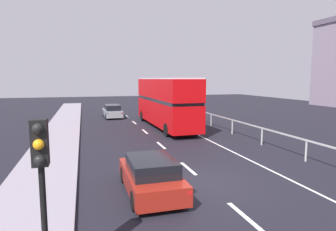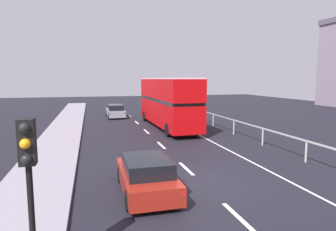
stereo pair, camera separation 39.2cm
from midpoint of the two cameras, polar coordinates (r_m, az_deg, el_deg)
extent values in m
cube|color=black|center=(12.19, 7.50, -13.17)|extent=(73.06, 120.00, 0.10)
cube|color=gray|center=(11.48, -24.55, -14.46)|extent=(2.79, 80.00, 0.14)
cube|color=silver|center=(9.65, 14.85, -18.71)|extent=(0.16, 1.99, 0.01)
cube|color=silver|center=(13.87, 4.42, -10.34)|extent=(0.16, 1.99, 0.01)
cube|color=silver|center=(18.47, -0.74, -5.86)|extent=(0.16, 1.99, 0.01)
cube|color=silver|center=(23.22, -3.78, -3.16)|extent=(0.16, 1.99, 0.01)
cube|color=silver|center=(28.06, -5.77, -1.37)|extent=(0.16, 1.99, 0.01)
cube|color=silver|center=(32.93, -7.17, -0.12)|extent=(0.16, 1.99, 0.01)
cube|color=silver|center=(37.83, -8.20, 0.82)|extent=(0.16, 1.99, 0.01)
cube|color=silver|center=(21.51, 7.06, -4.03)|extent=(0.12, 46.00, 0.01)
cube|color=#B2B9B5|center=(22.44, 13.33, -0.90)|extent=(0.08, 42.00, 0.08)
cylinder|color=#B2B9B5|center=(16.34, 26.12, -6.40)|extent=(0.10, 0.10, 1.09)
cylinder|color=#B2B9B5|center=(19.30, 18.67, -4.03)|extent=(0.10, 0.10, 1.09)
cylinder|color=#B2B9B5|center=(22.52, 13.29, -2.27)|extent=(0.10, 0.10, 1.09)
cylinder|color=#B2B9B5|center=(25.90, 9.29, -0.94)|extent=(0.10, 0.10, 1.09)
cylinder|color=#B2B9B5|center=(29.39, 6.24, 0.07)|extent=(0.10, 0.10, 1.09)
cylinder|color=#B2B9B5|center=(32.95, 3.83, 0.87)|extent=(0.10, 0.10, 1.09)
cylinder|color=#B2B9B5|center=(36.57, 1.90, 1.52)|extent=(0.10, 0.10, 1.09)
cylinder|color=#B2B9B5|center=(40.22, 0.32, 2.04)|extent=(0.10, 0.10, 1.09)
cube|color=red|center=(25.05, 0.31, 0.68)|extent=(2.62, 11.29, 1.95)
cube|color=black|center=(24.95, 0.31, 3.18)|extent=(2.63, 10.84, 0.24)
cube|color=red|center=(24.90, 0.32, 5.31)|extent=(2.62, 11.29, 1.62)
cube|color=silver|center=(24.88, 0.32, 7.29)|extent=(2.57, 11.06, 0.10)
cube|color=black|center=(30.42, -2.68, 2.02)|extent=(2.16, 0.08, 1.37)
cube|color=yellow|center=(30.30, -2.70, 6.42)|extent=(1.44, 0.07, 0.28)
cylinder|color=black|center=(28.94, -4.15, -0.10)|extent=(0.30, 1.01, 1.00)
cylinder|color=black|center=(29.48, 0.04, 0.05)|extent=(0.30, 1.01, 1.00)
cylinder|color=black|center=(21.04, 0.54, -2.85)|extent=(0.30, 1.01, 1.00)
cylinder|color=black|center=(21.77, 6.10, -2.56)|extent=(0.30, 1.01, 1.00)
cube|color=maroon|center=(11.00, -3.27, -12.33)|extent=(1.81, 4.05, 0.65)
cube|color=black|center=(10.63, -3.08, -9.71)|extent=(1.59, 2.23, 0.52)
cube|color=red|center=(8.98, -5.81, -15.88)|extent=(0.16, 0.06, 0.12)
cube|color=red|center=(9.34, 4.26, -14.92)|extent=(0.16, 0.06, 0.12)
cylinder|color=black|center=(12.18, -8.40, -11.35)|extent=(0.20, 0.64, 0.64)
cylinder|color=black|center=(12.45, -0.76, -10.85)|extent=(0.20, 0.64, 0.64)
cylinder|color=black|center=(9.72, -6.55, -16.24)|extent=(0.20, 0.64, 0.64)
cylinder|color=black|center=(10.07, 3.05, -15.37)|extent=(0.20, 0.64, 0.64)
cylinder|color=black|center=(6.48, -23.75, -15.17)|extent=(0.12, 0.12, 3.29)
cube|color=black|center=(6.14, -24.32, -4.77)|extent=(0.30, 0.30, 0.90)
sphere|color=black|center=(5.92, -24.73, -2.26)|extent=(0.20, 0.20, 0.20)
sphere|color=orange|center=(5.97, -24.58, -5.10)|extent=(0.20, 0.20, 0.20)
sphere|color=black|center=(6.04, -24.43, -7.88)|extent=(0.20, 0.20, 0.20)
cube|color=gray|center=(32.26, -9.98, 0.57)|extent=(1.83, 4.54, 0.65)
cube|color=black|center=(31.98, -9.95, 1.61)|extent=(1.57, 2.51, 0.56)
cube|color=red|center=(29.98, -10.93, 0.36)|extent=(0.16, 0.06, 0.12)
cube|color=red|center=(30.16, -8.07, 0.46)|extent=(0.16, 0.06, 0.12)
cylinder|color=black|center=(33.74, -11.58, 0.51)|extent=(0.22, 0.65, 0.64)
cylinder|color=black|center=(33.90, -8.97, 0.60)|extent=(0.22, 0.65, 0.64)
cylinder|color=black|center=(30.68, -11.07, -0.14)|extent=(0.22, 0.65, 0.64)
cylinder|color=black|center=(30.86, -8.21, -0.03)|extent=(0.22, 0.65, 0.64)
camera|label=1|loc=(0.20, -89.37, 0.08)|focal=31.01mm
camera|label=2|loc=(0.20, 90.63, -0.08)|focal=31.01mm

